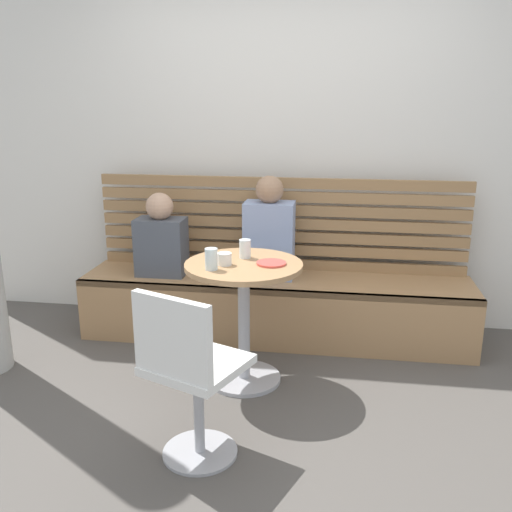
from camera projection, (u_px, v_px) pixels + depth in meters
name	position (u px, v px, depth m)	size (l,w,h in m)	color
ground	(247.00, 432.00, 2.86)	(8.00, 8.00, 0.00)	#514C47
back_wall	(284.00, 126.00, 4.02)	(5.20, 0.10, 2.90)	silver
booth_bench	(275.00, 308.00, 3.94)	(2.70, 0.52, 0.44)	#A87C51
booth_backrest	(280.00, 223.00, 4.01)	(2.65, 0.04, 0.67)	#9A7249
cafe_table	(244.00, 299.00, 3.24)	(0.68, 0.68, 0.74)	#ADADB2
white_chair	(189.00, 371.00, 2.51)	(0.52, 0.52, 0.85)	#ADADB2
person_adult	(269.00, 233.00, 3.83)	(0.34, 0.22, 0.71)	#8C9EC6
person_child_left	(161.00, 239.00, 3.90)	(0.34, 0.22, 0.58)	#4C515B
cup_water_clear	(245.00, 249.00, 3.27)	(0.07, 0.07, 0.11)	white
cup_glass_tall	(211.00, 259.00, 3.05)	(0.07, 0.07, 0.12)	silver
cup_ceramic_white	(225.00, 259.00, 3.14)	(0.08, 0.08, 0.07)	white
plate_small	(271.00, 263.00, 3.16)	(0.17, 0.17, 0.01)	#DB4C42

